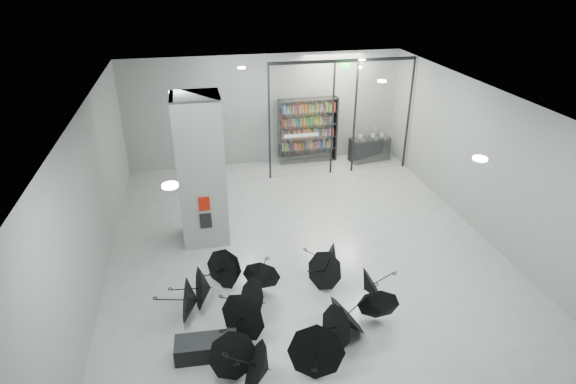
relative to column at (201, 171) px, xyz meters
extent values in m
plane|color=gray|center=(2.50, -2.00, -2.00)|extent=(14.00, 14.00, 0.00)
cube|color=slate|center=(2.50, -2.00, 2.00)|extent=(10.00, 14.00, 0.02)
cube|color=slate|center=(2.50, 5.00, 0.00)|extent=(10.00, 0.02, 4.00)
cube|color=slate|center=(-2.50, -2.00, 0.00)|extent=(0.02, 14.00, 4.00)
cube|color=slate|center=(7.50, -2.00, 0.00)|extent=(0.02, 14.00, 4.00)
cube|color=slate|center=(0.00, 0.00, 0.00)|extent=(1.20, 1.20, 4.00)
cube|color=#A50A07|center=(0.00, -0.62, -0.65)|extent=(0.28, 0.04, 0.38)
cube|color=black|center=(0.00, -0.62, -1.15)|extent=(0.30, 0.03, 0.42)
cube|color=#0CE533|center=(4.90, 3.30, 1.82)|extent=(0.30, 0.06, 0.15)
cube|color=silver|center=(3.50, 3.50, 0.00)|extent=(2.20, 0.02, 3.95)
cube|color=silver|center=(6.40, 3.50, 0.00)|extent=(2.00, 0.02, 3.95)
cube|color=black|center=(2.40, 3.50, 0.00)|extent=(0.06, 0.06, 4.00)
cube|color=black|center=(4.60, 3.50, 0.00)|extent=(0.06, 0.06, 4.00)
cube|color=black|center=(5.40, 3.50, 0.00)|extent=(0.06, 0.06, 4.00)
cube|color=black|center=(7.40, 3.50, 0.00)|extent=(0.06, 0.06, 4.00)
cube|color=black|center=(4.90, 3.50, 1.95)|extent=(5.00, 0.08, 0.10)
cube|color=black|center=(-0.23, -4.42, -1.81)|extent=(1.22, 0.58, 0.38)
cube|color=black|center=(6.37, 4.33, -1.55)|extent=(1.58, 0.84, 0.90)
camera|label=1|loc=(-0.08, -11.39, 4.93)|focal=29.35mm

